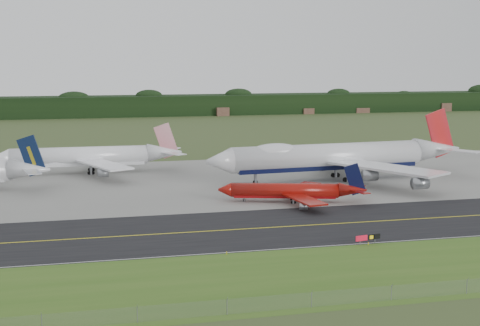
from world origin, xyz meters
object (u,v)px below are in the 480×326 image
(jet_star_tail, at_px, (90,157))
(taxiway_sign, at_px, (368,238))
(jet_ba_747, at_px, (336,157))
(jet_red_737, at_px, (293,191))

(jet_star_tail, xyz_separation_m, taxiway_sign, (49.55, -91.93, -3.69))
(jet_ba_747, relative_size, jet_red_737, 2.23)
(jet_ba_747, relative_size, jet_star_tail, 1.40)
(jet_ba_747, distance_m, taxiway_sign, 66.95)
(jet_red_737, height_order, taxiway_sign, jet_red_737)
(jet_star_tail, bearing_deg, jet_ba_747, -22.23)
(taxiway_sign, bearing_deg, jet_red_737, 93.65)
(jet_star_tail, bearing_deg, jet_red_737, -48.60)
(jet_ba_747, distance_m, jet_star_tail, 73.54)
(jet_red_737, distance_m, taxiway_sign, 38.61)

